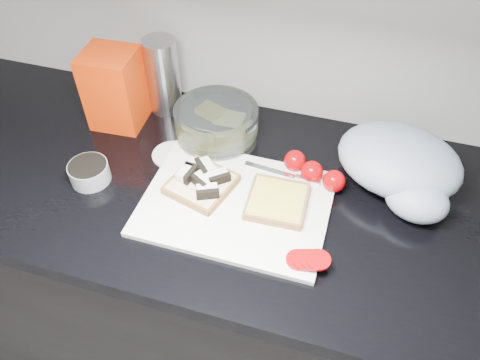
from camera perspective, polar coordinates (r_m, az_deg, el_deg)
name	(u,v)px	position (r m, az deg, el deg)	size (l,w,h in m)	color
base_cabinet	(227,290)	(1.45, -1.58, -13.20)	(3.50, 0.60, 0.86)	black
countertop	(223,188)	(1.08, -2.05, -1.02)	(3.50, 0.64, 0.04)	black
cutting_board	(236,203)	(1.02, -0.49, -2.88)	(0.40, 0.30, 0.01)	white
bread_left	(202,182)	(1.04, -4.68, -0.25)	(0.16, 0.16, 0.04)	beige
bread_right	(277,201)	(1.01, 4.55, -2.59)	(0.14, 0.14, 0.02)	beige
tomato_slices	(308,260)	(0.92, 8.31, -9.59)	(0.10, 0.07, 0.02)	#A30307
knife	(291,176)	(1.07, 6.29, 0.53)	(0.18, 0.03, 0.01)	silver
seed_tub	(89,172)	(1.11, -17.92, 0.99)	(0.09, 0.09, 0.05)	gray
tub_lid	(172,155)	(1.14, -8.32, 3.07)	(0.09, 0.09, 0.01)	silver
glass_bowl	(217,124)	(1.16, -2.88, 6.87)	(0.21, 0.21, 0.09)	silver
bread_bag	(115,89)	(1.22, -15.02, 10.70)	(0.13, 0.12, 0.20)	red
steel_canister	(163,76)	(1.23, -9.36, 12.38)	(0.08, 0.08, 0.20)	#AAA9AE
grocery_bag	(401,166)	(1.08, 19.08, 1.67)	(0.32, 0.30, 0.12)	#9EADC3
whole_tomatoes	(313,171)	(1.07, 8.93, 1.06)	(0.15, 0.09, 0.05)	#A30307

